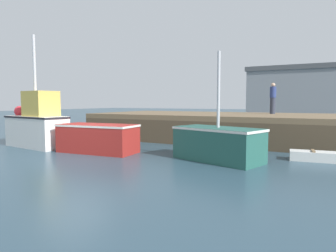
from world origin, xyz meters
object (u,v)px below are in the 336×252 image
object	(u,v)px
rowboat	(313,156)
fishing_boat_mid	(218,143)
dockworker	(273,98)
fishing_boat_near_left	(37,124)
fishing_boat_near_right	(98,137)

from	to	relation	value
rowboat	fishing_boat_mid	bearing A→B (deg)	-152.84
dockworker	rowboat	bearing A→B (deg)	-68.67
fishing_boat_near_left	fishing_boat_near_right	bearing A→B (deg)	1.86
fishing_boat_mid	dockworker	xyz separation A→B (m)	(0.70, 7.41, 1.65)
fishing_boat_near_right	fishing_boat_near_left	bearing A→B (deg)	-178.14
fishing_boat_near_right	rowboat	distance (m)	8.23
fishing_boat_near_right	fishing_boat_mid	xyz separation A→B (m)	(4.95, 0.57, 0.02)
fishing_boat_near_right	rowboat	xyz separation A→B (m)	(7.94, 2.11, -0.45)
fishing_boat_near_right	fishing_boat_mid	size ratio (longest dim) A/B	0.88
fishing_boat_near_left	dockworker	distance (m)	12.28
fishing_boat_near_right	dockworker	size ratio (longest dim) A/B	1.97
rowboat	fishing_boat_near_right	bearing A→B (deg)	-165.15
fishing_boat_near_right	dockworker	world-z (taller)	dockworker
fishing_boat_near_right	rowboat	world-z (taller)	fishing_boat_near_right
fishing_boat_near_right	dockworker	xyz separation A→B (m)	(5.65, 7.98, 1.66)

